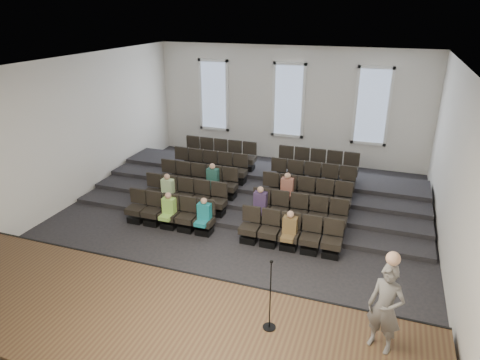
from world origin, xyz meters
The scene contains 14 objects.
ground centered at (0.00, 0.00, 0.00)m, with size 14.00×14.00×0.00m, color black.
ceiling centered at (0.00, 0.00, 5.01)m, with size 12.00×14.00×0.02m, color white.
wall_back centered at (0.00, 7.02, 2.50)m, with size 12.00×0.04×5.00m, color silver.
wall_front centered at (0.00, -7.02, 2.50)m, with size 12.00×0.04×5.00m, color silver.
wall_left centered at (-6.02, 0.00, 2.50)m, with size 0.04×14.00×5.00m, color silver.
wall_right centered at (6.02, 0.00, 2.50)m, with size 0.04×14.00×5.00m, color silver.
stage centered at (0.00, -5.10, 0.25)m, with size 11.80×3.60×0.50m, color #4D3821.
stage_lip centered at (0.00, -3.33, 0.25)m, with size 11.80×0.06×0.52m, color black.
risers centered at (0.00, 3.17, 0.20)m, with size 11.80×4.80×0.60m.
seating_rows centered at (0.00, 1.54, 0.68)m, with size 6.80×4.70×1.67m.
windows centered at (0.00, 6.95, 2.70)m, with size 8.44×0.10×3.24m.
audience centered at (-0.36, 0.30, 0.81)m, with size 4.85×2.64×1.10m.
speaker centered at (4.55, -4.32, 1.40)m, with size 0.66×0.43×1.80m, color #605D5B.
mic_stand centered at (2.44, -4.50, 0.97)m, with size 0.27×0.27×1.59m.
Camera 1 is at (4.15, -11.15, 6.49)m, focal length 32.00 mm.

